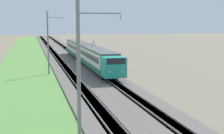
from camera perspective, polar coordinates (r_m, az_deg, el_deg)
name	(u,v)px	position (r m, az deg, el deg)	size (l,w,h in m)	color
ballast_main	(62,63)	(59.08, -9.18, 0.65)	(240.00, 4.40, 0.30)	#605B56
ballast_adjacent	(85,63)	(59.66, -4.99, 0.79)	(240.00, 4.40, 0.30)	#605B56
track_main	(62,63)	(59.08, -9.18, 0.66)	(240.00, 1.57, 0.45)	#4C4238
track_adjacent	(85,63)	(59.65, -4.99, 0.80)	(240.00, 1.57, 0.45)	#4C4238
grass_verge	(32,65)	(58.83, -14.34, 0.38)	(240.00, 11.45, 0.12)	#5B8E42
passenger_train	(87,53)	(57.35, -4.65, 2.62)	(40.04, 2.93, 4.85)	teal
catenary_mast_near	(80,77)	(17.36, -5.93, -1.89)	(0.22, 2.56, 9.13)	slate
catenary_mast_mid	(48,42)	(46.98, -11.56, 4.42)	(0.22, 2.56, 9.36)	slate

